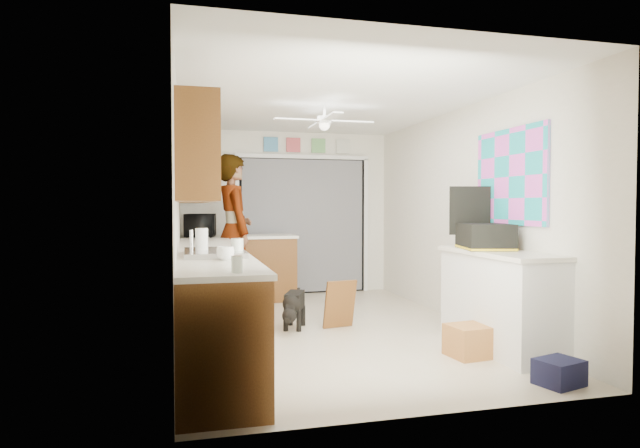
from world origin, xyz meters
TOP-DOWN VIEW (x-y plane):
  - floor at (0.00, 0.00)m, footprint 5.00×5.00m
  - ceiling at (0.00, 0.00)m, footprint 5.00×5.00m
  - wall_back at (0.00, 2.50)m, footprint 3.20×0.00m
  - wall_front at (0.00, -2.50)m, footprint 3.20×0.00m
  - wall_left at (-1.60, 0.00)m, footprint 0.00×5.00m
  - wall_right at (1.60, 0.00)m, footprint 0.00×5.00m
  - left_base_cabinets at (-1.30, 0.00)m, footprint 0.60×4.80m
  - left_countertop at (-1.29, 0.00)m, footprint 0.62×4.80m
  - upper_cabinets at (-1.44, 0.20)m, footprint 0.32×4.00m
  - sink_basin at (-1.29, -1.00)m, footprint 0.50×0.76m
  - faucet at (-1.48, -1.00)m, footprint 0.03×0.03m
  - peninsula_base at (-0.50, 2.00)m, footprint 1.00×0.60m
  - peninsula_top at (-0.50, 2.00)m, footprint 1.04×0.64m
  - back_opening_recess at (0.25, 2.47)m, footprint 2.00×0.06m
  - curtain_panel at (0.25, 2.43)m, footprint 1.90×0.03m
  - door_trim_left at (-0.77, 2.44)m, footprint 0.06×0.04m
  - door_trim_right at (1.27, 2.44)m, footprint 0.06×0.04m
  - door_trim_head at (0.25, 2.44)m, footprint 2.10×0.04m
  - header_frame_1 at (-0.25, 2.47)m, footprint 0.22×0.02m
  - header_frame_2 at (0.10, 2.47)m, footprint 0.22×0.02m
  - header_frame_3 at (0.50, 2.47)m, footprint 0.22×0.02m
  - header_frame_4 at (0.90, 2.47)m, footprint 0.22×0.02m
  - route66_sign at (-0.95, 2.47)m, footprint 0.22×0.02m
  - right_counter_base at (1.35, -1.20)m, footprint 0.50×1.40m
  - right_counter_top at (1.34, -1.20)m, footprint 0.54×1.44m
  - abstract_painting at (1.58, -1.00)m, footprint 0.03×1.15m
  - ceiling_fan at (0.00, 0.20)m, footprint 1.14×1.14m
  - microwave at (-1.33, 1.79)m, footprint 0.45×0.61m
  - cup at (-1.23, -1.44)m, footprint 0.18×0.18m
  - jar_a at (-1.11, -1.10)m, footprint 0.11×0.11m
  - jar_b at (-1.21, -2.25)m, footprint 0.10×0.10m
  - paper_towel_roll at (-1.39, -0.96)m, footprint 0.13×0.13m
  - suitcase at (1.32, -0.98)m, footprint 0.56×0.66m
  - suitcase_rim at (1.32, -0.98)m, footprint 0.56×0.67m
  - suitcase_lid at (1.32, -0.69)m, footprint 0.42×0.13m
  - cardboard_box at (1.00, -1.34)m, footprint 0.49×0.39m
  - navy_crate at (1.22, -2.20)m, footprint 0.38×0.34m
  - cabinet_door_panel at (0.13, 0.00)m, footprint 0.38×0.21m
  - man at (-0.90, 1.55)m, footprint 0.62×0.82m
  - dog at (-0.36, 0.14)m, footprint 0.44×0.63m

SIDE VIEW (x-z plane):
  - floor at x=0.00m, z-range 0.00..0.00m
  - navy_crate at x=1.22m, z-range 0.00..0.20m
  - cardboard_box at x=1.00m, z-range 0.00..0.28m
  - dog at x=-0.36m, z-range 0.00..0.45m
  - cabinet_door_panel at x=0.13m, z-range 0.00..0.54m
  - left_base_cabinets at x=-1.30m, z-range 0.00..0.90m
  - peninsula_base at x=-0.50m, z-range 0.00..0.90m
  - right_counter_base at x=1.35m, z-range 0.00..0.90m
  - left_countertop at x=-1.29m, z-range 0.90..0.94m
  - peninsula_top at x=-0.50m, z-range 0.90..0.94m
  - right_counter_top at x=1.34m, z-range 0.90..0.94m
  - suitcase_rim at x=1.32m, z-range 0.94..0.96m
  - sink_basin at x=-1.29m, z-range 0.92..0.98m
  - jar_b at x=-1.21m, z-range 0.94..1.05m
  - cup at x=-1.23m, z-range 0.94..1.05m
  - jar_a at x=-1.11m, z-range 0.94..1.09m
  - man at x=-0.90m, z-range 0.00..2.05m
  - faucet at x=-1.48m, z-range 0.94..1.16m
  - back_opening_recess at x=0.25m, z-range 0.00..2.10m
  - door_trim_left at x=-0.77m, z-range 0.00..2.10m
  - door_trim_right at x=1.27m, z-range 0.00..2.10m
  - curtain_panel at x=0.25m, z-range 0.03..2.08m
  - paper_towel_roll at x=-1.39m, z-range 0.94..1.17m
  - suitcase at x=1.32m, z-range 0.94..1.19m
  - microwave at x=-1.33m, z-range 0.94..1.25m
  - wall_back at x=0.00m, z-range -0.35..2.85m
  - wall_front at x=0.00m, z-range -0.35..2.85m
  - wall_left at x=-1.60m, z-range -1.25..3.75m
  - wall_right at x=1.60m, z-range -1.25..3.75m
  - suitcase_lid at x=1.32m, z-range 1.06..1.56m
  - abstract_painting at x=1.58m, z-range 1.17..2.12m
  - upper_cabinets at x=-1.44m, z-range 1.40..2.20m
  - door_trim_head at x=0.25m, z-range 2.09..2.15m
  - header_frame_1 at x=-0.25m, z-range 2.19..2.41m
  - header_frame_2 at x=0.10m, z-range 2.19..2.41m
  - header_frame_3 at x=0.50m, z-range 2.19..2.41m
  - header_frame_4 at x=0.90m, z-range 2.19..2.41m
  - route66_sign at x=-0.95m, z-range 2.17..2.43m
  - ceiling_fan at x=0.00m, z-range 2.20..2.44m
  - ceiling at x=0.00m, z-range 2.50..2.50m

